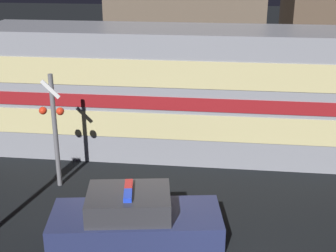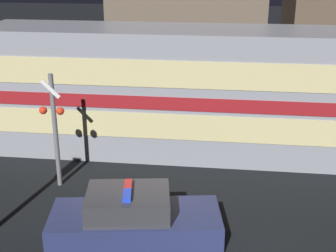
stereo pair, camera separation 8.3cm
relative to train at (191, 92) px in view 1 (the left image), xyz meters
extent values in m
cube|color=gray|center=(0.00, 0.01, 0.00)|extent=(14.70, 2.88, 4.50)
cube|color=maroon|center=(0.00, -1.44, 0.00)|extent=(14.41, 0.03, 0.45)
cube|color=beige|center=(0.00, -1.44, -0.81)|extent=(13.97, 0.02, 0.90)
cube|color=beige|center=(0.00, -1.44, 0.99)|extent=(13.97, 0.02, 0.90)
cube|color=navy|center=(-0.92, -5.87, -1.88)|extent=(4.53, 2.37, 0.74)
cube|color=#333338|center=(-1.09, -5.90, -1.22)|extent=(2.28, 1.81, 0.58)
cube|color=blue|center=(-1.05, -6.16, -0.87)|extent=(0.28, 0.54, 0.12)
cube|color=red|center=(-1.13, -5.65, -0.87)|extent=(0.28, 0.54, 0.12)
cylinder|color=slate|center=(-3.87, -3.27, -0.45)|extent=(0.15, 0.15, 3.60)
sphere|color=red|center=(-4.14, -3.41, 0.27)|extent=(0.24, 0.24, 0.24)
sphere|color=red|center=(-3.61, -3.41, 0.27)|extent=(0.24, 0.24, 0.24)
cube|color=white|center=(-3.87, -3.36, 0.92)|extent=(0.58, 0.03, 0.58)
camera|label=1|loc=(1.12, -16.00, 4.66)|focal=50.00mm
camera|label=2|loc=(1.20, -15.99, 4.66)|focal=50.00mm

